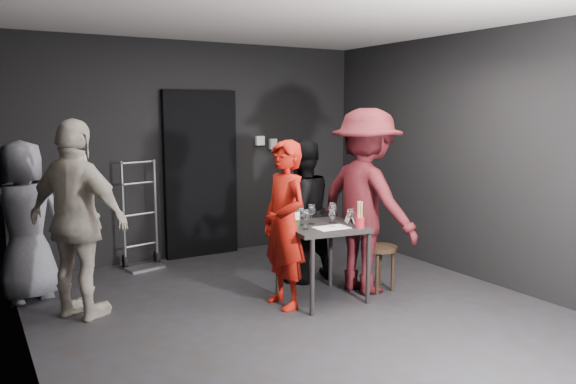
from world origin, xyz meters
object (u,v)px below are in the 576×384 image
hand_truck (142,249)px  woman_black (302,209)px  bystander_cream (77,201)px  server_red (285,220)px  wine_bottle (296,215)px  stool (379,254)px  tasting_table (322,235)px  man_maroon (367,178)px  breadstick_cup (360,215)px  bystander_grey (24,218)px

hand_truck → woman_black: size_ratio=0.80×
woman_black → bystander_cream: bearing=-8.1°
server_red → wine_bottle: server_red is taller
stool → bystander_cream: bearing=165.2°
hand_truck → wine_bottle: size_ratio=3.85×
tasting_table → server_red: size_ratio=0.45×
server_red → man_maroon: 1.00m
woman_black → bystander_cream: 2.30m
hand_truck → breadstick_cup: 2.79m
wine_bottle → breadstick_cup: bearing=-26.3°
bystander_cream → woman_black: bearing=-128.3°
stool → man_maroon: size_ratio=0.20×
bystander_cream → wine_bottle: 1.96m
hand_truck → stool: hand_truck is taller
stool → breadstick_cup: breadstick_cup is taller
tasting_table → hand_truck: bearing=121.0°
tasting_table → bystander_cream: bystander_cream is taller
man_maroon → bystander_cream: (-2.67, 0.67, -0.11)m
stool → woman_black: size_ratio=0.30×
hand_truck → breadstick_cup: bearing=-70.2°
tasting_table → man_maroon: 0.75m
stool → man_maroon: man_maroon is taller
bystander_cream → bystander_grey: size_ratio=1.29×
tasting_table → bystander_grey: bearing=150.0°
man_maroon → bystander_cream: bearing=66.1°
hand_truck → bystander_cream: bearing=-136.9°
wine_bottle → tasting_table: bearing=2.7°
woman_black → breadstick_cup: (0.08, -0.92, 0.08)m
stool → bystander_cream: (-2.80, 0.74, 0.68)m
server_red → woman_black: (0.56, 0.60, -0.04)m
stool → wine_bottle: size_ratio=1.42×
stool → bystander_grey: bystander_grey is taller
bystander_grey → wine_bottle: bearing=132.7°
bystander_grey → man_maroon: bearing=141.1°
man_maroon → breadstick_cup: bearing=124.3°
bystander_grey → woman_black: bearing=149.3°
tasting_table → woman_black: bearing=76.7°
stool → bystander_grey: 3.53m
server_red → bystander_cream: 1.86m
tasting_table → stool: bearing=-5.0°
hand_truck → stool: (1.88, -2.08, 0.16)m
stool → woman_black: woman_black is taller
hand_truck → server_red: bearing=-80.3°
hand_truck → woman_black: (1.36, -1.38, 0.57)m
hand_truck → man_maroon: bearing=-61.3°
wine_bottle → server_red: bearing=156.1°
man_maroon → wine_bottle: 0.90m
bystander_grey → hand_truck: bearing=-169.7°
wine_bottle → breadstick_cup: 0.61m
bystander_grey → breadstick_cup: size_ratio=6.00×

